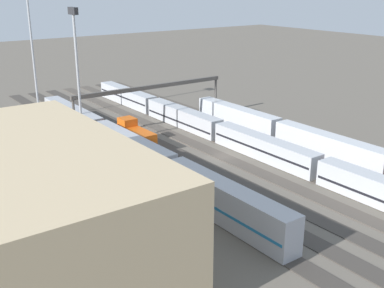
{
  "coord_description": "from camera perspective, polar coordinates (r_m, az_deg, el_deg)",
  "views": [
    {
      "loc": [
        -60.44,
        50.53,
        28.81
      ],
      "look_at": [
        2.88,
        4.59,
        2.5
      ],
      "focal_mm": 44.98,
      "sensor_mm": 36.0,
      "label": 1
    }
  ],
  "objects": [
    {
      "name": "track_bed_3",
      "position": [
        83.86,
        3.69,
        -1.5
      ],
      "size": [
        140.0,
        2.8,
        0.12
      ],
      "primitive_type": "cube",
      "color": "#4C443D",
      "rests_on": "ground_plane"
    },
    {
      "name": "light_mast_3",
      "position": [
        85.78,
        -13.51,
        9.57
      ],
      "size": [
        2.8,
        0.7,
        24.97
      ],
      "color": "#9EA0A5",
      "rests_on": "ground_plane"
    },
    {
      "name": "train_on_track_5",
      "position": [
        88.06,
        -6.76,
        0.84
      ],
      "size": [
        10.0,
        3.0,
        5.0
      ],
      "color": "#D85914",
      "rests_on": "ground_plane"
    },
    {
      "name": "signal_gantry",
      "position": [
        100.28,
        -4.85,
        6.34
      ],
      "size": [
        0.7,
        35.0,
        8.8
      ],
      "color": "#4C4742",
      "rests_on": "ground_plane"
    },
    {
      "name": "track_bed_6",
      "position": [
        75.78,
        -5.11,
        -3.79
      ],
      "size": [
        140.0,
        2.8,
        0.12
      ],
      "primitive_type": "cube",
      "color": "#3D3833",
      "rests_on": "ground_plane"
    },
    {
      "name": "maintenance_shed",
      "position": [
        53.67,
        -17.39,
        -6.81
      ],
      "size": [
        36.08,
        17.83,
        13.13
      ],
      "primitive_type": "cube",
      "color": "tan",
      "rests_on": "ground_plane"
    },
    {
      "name": "track_bed_5",
      "position": [
        78.25,
        -1.97,
        -2.98
      ],
      "size": [
        140.0,
        2.8,
        0.12
      ],
      "primitive_type": "cube",
      "color": "#3D3833",
      "rests_on": "ground_plane"
    },
    {
      "name": "track_bed_4",
      "position": [
        80.95,
        0.96,
        -2.22
      ],
      "size": [
        140.0,
        2.8,
        0.12
      ],
      "primitive_type": "cube",
      "color": "#3D3833",
      "rests_on": "ground_plane"
    },
    {
      "name": "train_on_track_6",
      "position": [
        79.41,
        -7.24,
        -0.83
      ],
      "size": [
        71.4,
        3.06,
        5.0
      ],
      "color": "#A8AAB2",
      "rests_on": "ground_plane"
    },
    {
      "name": "train_on_track_2",
      "position": [
        84.41,
        7.54,
        -0.06
      ],
      "size": [
        114.8,
        3.06,
        4.4
      ],
      "color": "#285193",
      "rests_on": "ground_plane"
    },
    {
      "name": "track_bed_0",
      "position": [
        93.67,
        10.79,
        0.37
      ],
      "size": [
        140.0,
        2.8,
        0.12
      ],
      "primitive_type": "cube",
      "color": "#4C443D",
      "rests_on": "ground_plane"
    },
    {
      "name": "track_bed_2",
      "position": [
        86.97,
        6.24,
        -0.83
      ],
      "size": [
        140.0,
        2.8,
        0.12
      ],
      "primitive_type": "cube",
      "color": "#4C443D",
      "rests_on": "ground_plane"
    },
    {
      "name": "ground_plane",
      "position": [
        83.88,
        3.69,
        -1.54
      ],
      "size": [
        400.0,
        400.0,
        0.0
      ],
      "primitive_type": "plane",
      "color": "#60594F"
    },
    {
      "name": "track_bed_1",
      "position": [
        90.24,
        8.6,
        -0.21
      ],
      "size": [
        140.0,
        2.8,
        0.12
      ],
      "primitive_type": "cube",
      "color": "#3D3833",
      "rests_on": "ground_plane"
    },
    {
      "name": "train_on_track_0",
      "position": [
        87.4,
        15.2,
        0.13
      ],
      "size": [
        66.4,
        3.0,
        4.4
      ],
      "color": "maroon",
      "rests_on": "ground_plane"
    },
    {
      "name": "light_mast_1",
      "position": [
        108.64,
        -18.54,
        11.95
      ],
      "size": [
        2.8,
        0.7,
        28.43
      ],
      "color": "#9EA0A5",
      "rests_on": "ground_plane"
    }
  ]
}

